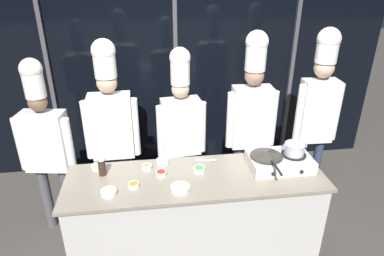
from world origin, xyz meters
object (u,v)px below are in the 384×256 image
Objects in this scene: prep_bowl_chicken at (163,161)px; chef_sous at (111,123)px; chef_pastry at (251,113)px; prep_bowl_scallions at (199,169)px; stock_pot at (294,149)px; prep_bowl_mushrooms at (147,166)px; prep_bowl_noodles at (180,188)px; prep_bowl_carrots at (134,185)px; squeeze_bottle_soy at (102,166)px; chef_line at (181,124)px; prep_bowl_ginger at (98,166)px; frying_pan at (267,154)px; chef_apprentice at (318,104)px; prep_bowl_garlic at (109,192)px; portable_stove at (279,161)px; serving_spoon_slotted at (210,160)px; chef_head at (45,140)px; prep_bowl_bell_pepper at (161,173)px.

chef_sous reaches higher than prep_bowl_chicken.
prep_bowl_chicken is 1.08m from chef_pastry.
prep_bowl_scallions is at bearing 141.45° from chef_sous.
prep_bowl_mushrooms is (-1.32, 0.12, -0.15)m from stock_pot.
prep_bowl_noodles reaches higher than prep_bowl_carrots.
chef_sous is at bearing 159.64° from stock_pot.
squeeze_bottle_soy is 0.10× the size of chef_line.
prep_bowl_noodles is at bearing -74.90° from prep_bowl_chicken.
prep_bowl_mushrooms reaches higher than prep_bowl_ginger.
chef_sous is (-1.39, 0.62, 0.11)m from frying_pan.
chef_apprentice is at bearing 28.62° from prep_bowl_noodles.
chef_pastry reaches higher than prep_bowl_noodles.
stock_pot is at bearing 7.81° from prep_bowl_garlic.
prep_bowl_ginger is at bearing 24.22° from chef_line.
serving_spoon_slotted is at bearing 163.16° from portable_stove.
chef_head reaches higher than prep_bowl_noodles.
prep_bowl_mushrooms is 0.16m from prep_bowl_chicken.
chef_line is (-0.09, 0.66, 0.14)m from prep_bowl_scallions.
prep_bowl_mushrooms is at bearing -9.20° from prep_bowl_ginger.
frying_pan is 0.95m from prep_bowl_chicken.
portable_stove is 0.17m from stock_pot.
prep_bowl_carrots is at bearing 23.47° from chef_apprentice.
chef_apprentice is at bearing 19.52° from prep_bowl_bell_pepper.
stock_pot is 1.03× the size of serving_spoon_slotted.
serving_spoon_slotted is at bearing 52.56° from prep_bowl_noodles.
prep_bowl_chicken reaches higher than prep_bowl_ginger.
chef_line is (-0.22, 0.49, 0.16)m from serving_spoon_slotted.
frying_pan is 0.97m from chef_line.
prep_bowl_carrots is at bearing -112.90° from prep_bowl_mushrooms.
frying_pan is 0.26m from stock_pot.
chef_apprentice is at bearing 13.36° from squeeze_bottle_soy.
prep_bowl_garlic is (0.08, -0.30, -0.07)m from squeeze_bottle_soy.
frying_pan is 3.18× the size of prep_bowl_noodles.
stock_pot is at bearing 158.52° from chef_sous.
stock_pot reaches higher than prep_bowl_noodles.
chef_sous reaches higher than frying_pan.
chef_pastry is at bearing 170.35° from chef_line.
prep_bowl_scallions is 0.05× the size of chef_sous.
prep_bowl_ginger is 0.90× the size of prep_bowl_garlic.
squeeze_bottle_soy reaches higher than prep_bowl_scallions.
portable_stove is 4.72× the size of prep_bowl_ginger.
prep_bowl_mushrooms is at bearing -154.06° from prep_bowl_chicken.
squeeze_bottle_soy is 1.60× the size of prep_bowl_ginger.
prep_bowl_scallions is 0.05× the size of chef_pastry.
chef_line is at bearing -0.79° from chef_apprentice.
stock_pot is at bearing 138.02° from chef_line.
stock_pot reaches higher than prep_bowl_carrots.
chef_head is at bearing -2.17° from chef_line.
prep_bowl_chicken is 0.58× the size of serving_spoon_slotted.
chef_sous is (-1.65, 0.61, 0.08)m from stock_pot.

